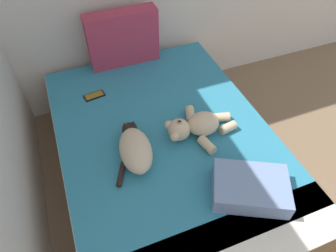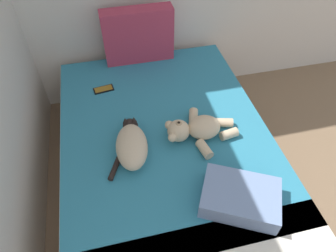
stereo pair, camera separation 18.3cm
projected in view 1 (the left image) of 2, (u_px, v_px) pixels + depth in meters
The scene contains 6 objects.
bed at pixel (166, 156), 2.16m from camera, with size 1.40×1.93×0.48m.
patterned_cushion at pixel (123, 38), 2.37m from camera, with size 0.55×0.14×0.43m.
cat at pixel (135, 148), 1.81m from camera, with size 0.28×0.42×0.15m.
teddy_bear at pixel (196, 126), 1.94m from camera, with size 0.46×0.42×0.15m.
cell_phone at pixel (94, 96), 2.23m from camera, with size 0.16×0.09×0.01m.
throw_pillow at pixel (250, 188), 1.64m from camera, with size 0.40×0.28×0.11m, color #728CB7.
Camera 1 is at (0.43, 2.12, 1.97)m, focal length 32.43 mm.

